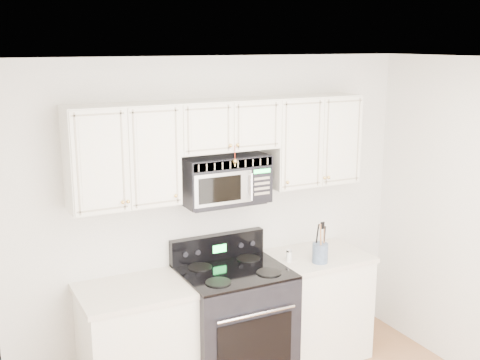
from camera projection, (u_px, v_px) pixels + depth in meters
room at (341, 290)px, 3.48m from camera, size 3.51×3.51×2.61m
base_cabinet_left at (138, 348)px, 4.58m from camera, size 0.86×0.65×0.92m
base_cabinet_right at (314, 308)px, 5.28m from camera, size 0.86×0.65×0.92m
range at (234, 322)px, 4.88m from camera, size 0.83×0.75×1.14m
upper_cabinets at (224, 143)px, 4.72m from camera, size 2.44×0.37×0.75m
microwave at (225, 179)px, 4.77m from camera, size 0.69×0.39×0.38m
utensil_crock at (320, 252)px, 4.97m from camera, size 0.13×0.13×0.35m
shaker_salt at (289, 255)px, 5.01m from camera, size 0.04×0.04×0.10m
shaker_pepper at (289, 256)px, 4.99m from camera, size 0.04×0.04×0.10m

